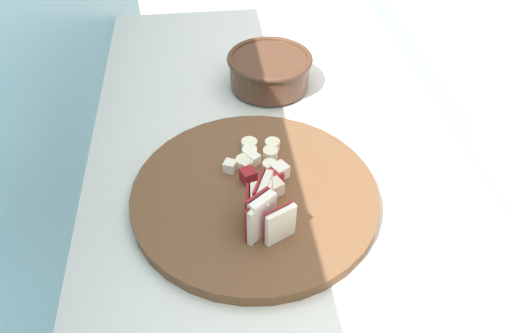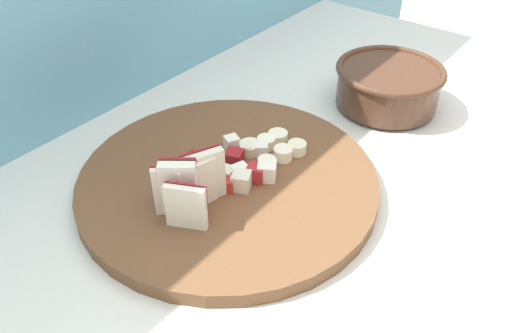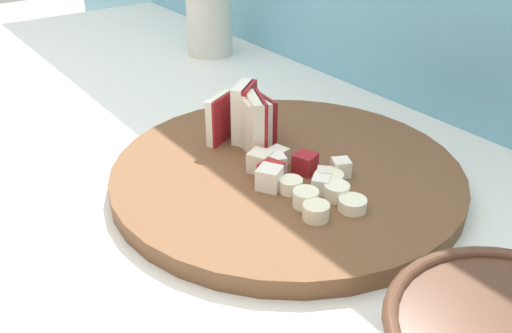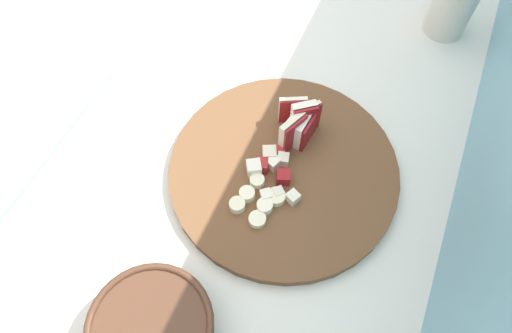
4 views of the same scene
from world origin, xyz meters
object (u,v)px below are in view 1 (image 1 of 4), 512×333
apple_wedge_fan (262,211)px  cutting_board (255,195)px  banana_slice_rows (259,154)px  apple_dice_pile (263,177)px  ceramic_bowl (270,70)px

apple_wedge_fan → cutting_board: bearing=1.3°
apple_wedge_fan → banana_slice_rows: apple_wedge_fan is taller
apple_wedge_fan → apple_dice_pile: bearing=-8.8°
cutting_board → apple_dice_pile: (0.02, -0.01, 0.02)m
banana_slice_rows → apple_wedge_fan: bearing=174.5°
cutting_board → ceramic_bowl: 0.30m
apple_wedge_fan → apple_dice_pile: apple_wedge_fan is taller
apple_dice_pile → ceramic_bowl: bearing=-9.9°
ceramic_bowl → banana_slice_rows: bearing=167.8°
apple_wedge_fan → banana_slice_rows: bearing=-5.5°
cutting_board → ceramic_bowl: bearing=-12.1°
cutting_board → ceramic_bowl: ceramic_bowl is taller
apple_wedge_fan → banana_slice_rows: 0.14m
banana_slice_rows → ceramic_bowl: 0.23m
cutting_board → banana_slice_rows: bearing=-11.7°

